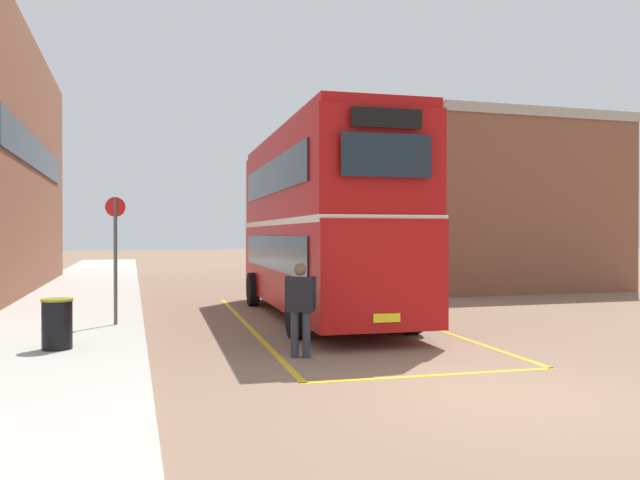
# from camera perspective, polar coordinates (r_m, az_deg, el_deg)

# --- Properties ---
(ground_plane) EXTENTS (135.60, 135.60, 0.00)m
(ground_plane) POSITION_cam_1_polar(r_m,az_deg,el_deg) (22.60, -4.29, -4.96)
(ground_plane) COLOR #846651
(sidewalk_left) EXTENTS (4.00, 57.60, 0.14)m
(sidewalk_left) POSITION_cam_1_polar(r_m,az_deg,el_deg) (24.54, -20.57, -4.40)
(sidewalk_left) COLOR #B2ADA3
(sidewalk_left) RESTS_ON ground
(depot_building_right) EXTENTS (8.16, 14.29, 6.73)m
(depot_building_right) POSITION_cam_1_polar(r_m,az_deg,el_deg) (30.23, 11.71, 2.80)
(depot_building_right) COLOR brown
(depot_building_right) RESTS_ON ground
(double_decker_bus) EXTENTS (3.13, 10.13, 4.75)m
(double_decker_bus) POSITION_cam_1_polar(r_m,az_deg,el_deg) (16.46, -0.05, 1.75)
(double_decker_bus) COLOR black
(double_decker_bus) RESTS_ON ground
(single_deck_bus) EXTENTS (3.12, 8.84, 3.02)m
(single_deck_bus) POSITION_cam_1_polar(r_m,az_deg,el_deg) (34.23, -1.97, -0.35)
(single_deck_bus) COLOR black
(single_deck_bus) RESTS_ON ground
(pedestrian_boarding) EXTENTS (0.52, 0.39, 1.66)m
(pedestrian_boarding) POSITION_cam_1_polar(r_m,az_deg,el_deg) (11.17, -1.76, -5.68)
(pedestrian_boarding) COLOR #2D2D38
(pedestrian_boarding) RESTS_ON ground
(litter_bin) EXTENTS (0.54, 0.54, 0.89)m
(litter_bin) POSITION_cam_1_polar(r_m,az_deg,el_deg) (12.16, -22.48, -6.95)
(litter_bin) COLOR black
(litter_bin) RESTS_ON sidewalk_left
(bus_stop_sign) EXTENTS (0.44, 0.12, 2.85)m
(bus_stop_sign) POSITION_cam_1_polar(r_m,az_deg,el_deg) (14.92, -17.85, -0.71)
(bus_stop_sign) COLOR #4C4C51
(bus_stop_sign) RESTS_ON sidewalk_left
(bay_marking_yellow) EXTENTS (4.67, 12.20, 0.01)m
(bay_marking_yellow) POSITION_cam_1_polar(r_m,az_deg,el_deg) (14.80, 1.91, -7.85)
(bay_marking_yellow) COLOR gold
(bay_marking_yellow) RESTS_ON ground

